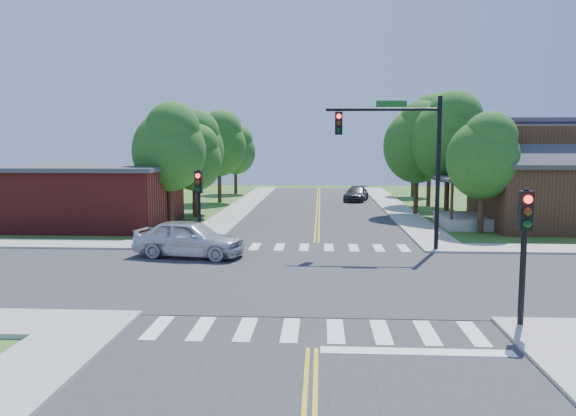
# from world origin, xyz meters

# --- Properties ---
(ground) EXTENTS (100.00, 100.00, 0.00)m
(ground) POSITION_xyz_m (0.00, 0.00, 0.00)
(ground) COLOR #28591C
(ground) RESTS_ON ground
(road_ns) EXTENTS (10.00, 90.00, 0.04)m
(road_ns) POSITION_xyz_m (0.00, 0.00, 0.02)
(road_ns) COLOR #2D2D30
(road_ns) RESTS_ON ground
(road_ew) EXTENTS (90.00, 10.00, 0.04)m
(road_ew) POSITION_xyz_m (0.00, 0.00, 0.03)
(road_ew) COLOR #2D2D30
(road_ew) RESTS_ON ground
(intersection_patch) EXTENTS (10.20, 10.20, 0.06)m
(intersection_patch) POSITION_xyz_m (0.00, 0.00, 0.00)
(intersection_patch) COLOR #2D2D30
(intersection_patch) RESTS_ON ground
(sidewalk_ne) EXTENTS (40.00, 40.00, 0.14)m
(sidewalk_ne) POSITION_xyz_m (15.82, 15.82, 0.07)
(sidewalk_ne) COLOR #9E9B93
(sidewalk_ne) RESTS_ON ground
(sidewalk_nw) EXTENTS (40.00, 40.00, 0.14)m
(sidewalk_nw) POSITION_xyz_m (-15.82, 15.82, 0.07)
(sidewalk_nw) COLOR #9E9B93
(sidewalk_nw) RESTS_ON ground
(crosswalk_north) EXTENTS (8.85, 2.00, 0.01)m
(crosswalk_north) POSITION_xyz_m (0.00, 6.20, 0.05)
(crosswalk_north) COLOR white
(crosswalk_north) RESTS_ON ground
(crosswalk_south) EXTENTS (8.85, 2.00, 0.01)m
(crosswalk_south) POSITION_xyz_m (0.00, -6.20, 0.05)
(crosswalk_south) COLOR white
(crosswalk_south) RESTS_ON ground
(centerline) EXTENTS (0.30, 90.00, 0.01)m
(centerline) POSITION_xyz_m (0.00, 0.00, 0.05)
(centerline) COLOR gold
(centerline) RESTS_ON ground
(stop_bar) EXTENTS (4.60, 0.45, 0.09)m
(stop_bar) POSITION_xyz_m (2.50, -7.60, 0.00)
(stop_bar) COLOR white
(stop_bar) RESTS_ON ground
(signal_mast_ne) EXTENTS (5.30, 0.42, 7.20)m
(signal_mast_ne) POSITION_xyz_m (3.91, 5.59, 4.85)
(signal_mast_ne) COLOR black
(signal_mast_ne) RESTS_ON ground
(signal_pole_se) EXTENTS (0.34, 0.42, 3.80)m
(signal_pole_se) POSITION_xyz_m (5.60, -5.62, 2.66)
(signal_pole_se) COLOR black
(signal_pole_se) RESTS_ON ground
(signal_pole_nw) EXTENTS (0.34, 0.42, 3.80)m
(signal_pole_nw) POSITION_xyz_m (-5.60, 5.58, 2.66)
(signal_pole_nw) COLOR black
(signal_pole_nw) RESTS_ON ground
(house_ne) EXTENTS (13.05, 8.80, 7.11)m
(house_ne) POSITION_xyz_m (15.11, 14.23, 3.33)
(house_ne) COLOR #392513
(house_ne) RESTS_ON ground
(building_nw) EXTENTS (10.40, 8.40, 3.73)m
(building_nw) POSITION_xyz_m (-14.20, 13.20, 1.88)
(building_nw) COLOR maroon
(building_nw) RESTS_ON ground
(tree_e_a) EXTENTS (4.04, 3.84, 6.87)m
(tree_e_a) POSITION_xyz_m (9.33, 11.35, 4.50)
(tree_e_a) COLOR #382314
(tree_e_a) RESTS_ON ground
(tree_e_b) EXTENTS (5.10, 4.85, 8.67)m
(tree_e_b) POSITION_xyz_m (8.83, 17.79, 5.68)
(tree_e_b) COLOR #382314
(tree_e_b) RESTS_ON ground
(tree_e_c) EXTENTS (5.41, 5.14, 9.20)m
(tree_e_c) POSITION_xyz_m (9.18, 26.03, 6.03)
(tree_e_c) COLOR #382314
(tree_e_c) RESTS_ON ground
(tree_e_d) EXTENTS (3.95, 3.75, 6.72)m
(tree_e_d) POSITION_xyz_m (9.30, 34.83, 4.40)
(tree_e_d) COLOR #382314
(tree_e_d) RESTS_ON ground
(tree_w_a) EXTENTS (4.48, 4.25, 7.61)m
(tree_w_a) POSITION_xyz_m (-8.96, 13.11, 4.98)
(tree_w_a) COLOR #382314
(tree_w_a) RESTS_ON ground
(tree_w_b) EXTENTS (4.44, 4.21, 7.54)m
(tree_w_b) POSITION_xyz_m (-9.02, 20.07, 4.94)
(tree_w_b) COLOR #382314
(tree_w_b) RESTS_ON ground
(tree_w_c) EXTENTS (4.76, 4.52, 8.09)m
(tree_w_c) POSITION_xyz_m (-8.61, 28.05, 5.30)
(tree_w_c) COLOR #382314
(tree_w_c) RESTS_ON ground
(tree_w_d) EXTENTS (4.18, 3.97, 7.11)m
(tree_w_d) POSITION_xyz_m (-8.58, 37.28, 4.65)
(tree_w_d) COLOR #382314
(tree_w_d) RESTS_ON ground
(tree_house) EXTENTS (4.78, 4.54, 8.12)m
(tree_house) POSITION_xyz_m (7.07, 19.58, 5.32)
(tree_house) COLOR #382314
(tree_house) RESTS_ON ground
(tree_bldg) EXTENTS (3.79, 3.60, 6.44)m
(tree_bldg) POSITION_xyz_m (-8.45, 17.79, 4.22)
(tree_bldg) COLOR #382314
(tree_bldg) RESTS_ON ground
(car_silver) EXTENTS (3.83, 5.66, 1.67)m
(car_silver) POSITION_xyz_m (-5.59, 3.50, 0.84)
(car_silver) COLOR silver
(car_silver) RESTS_ON ground
(car_dgrey) EXTENTS (3.67, 5.17, 1.28)m
(car_dgrey) POSITION_xyz_m (3.39, 29.61, 0.64)
(car_dgrey) COLOR #2D2F32
(car_dgrey) RESTS_ON ground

